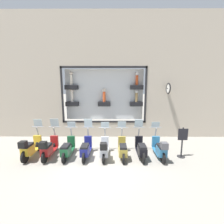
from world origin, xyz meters
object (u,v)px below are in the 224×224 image
(scooter_red_6, at_px, (49,148))
(scooter_navy_4, at_px, (86,149))
(scooter_teal_0, at_px, (160,149))
(scooter_silver_3, at_px, (104,149))
(scooter_yellow_7, at_px, (30,148))
(scooter_black_1, at_px, (141,149))
(shop_sign_post, at_px, (182,142))
(scooter_olive_2, at_px, (123,149))
(scooter_green_5, at_px, (68,149))

(scooter_red_6, bearing_deg, scooter_navy_4, -88.12)
(scooter_navy_4, bearing_deg, scooter_teal_0, -91.10)
(scooter_silver_3, relative_size, scooter_yellow_7, 0.99)
(scooter_black_1, bearing_deg, scooter_yellow_7, 90.58)
(scooter_yellow_7, height_order, shop_sign_post, scooter_yellow_7)
(scooter_teal_0, height_order, scooter_olive_2, scooter_olive_2)
(scooter_teal_0, xyz_separation_m, scooter_green_5, (0.06, 4.33, -0.04))
(scooter_teal_0, distance_m, shop_sign_post, 1.11)
(scooter_red_6, bearing_deg, scooter_yellow_7, 89.73)
(scooter_teal_0, distance_m, scooter_black_1, 0.87)
(scooter_olive_2, height_order, scooter_yellow_7, scooter_yellow_7)
(scooter_green_5, bearing_deg, shop_sign_post, -89.49)
(scooter_red_6, relative_size, scooter_yellow_7, 1.00)
(scooter_olive_2, bearing_deg, scooter_teal_0, -92.01)
(scooter_yellow_7, xyz_separation_m, shop_sign_post, (0.10, -7.12, 0.28))
(scooter_navy_4, distance_m, shop_sign_post, 4.54)
(scooter_olive_2, height_order, scooter_silver_3, scooter_olive_2)
(scooter_green_5, relative_size, shop_sign_post, 1.24)
(scooter_teal_0, xyz_separation_m, scooter_red_6, (0.01, 5.19, 0.02))
(scooter_silver_3, bearing_deg, scooter_navy_4, 85.13)
(scooter_olive_2, xyz_separation_m, scooter_green_5, (0.00, 2.60, 0.01))
(scooter_teal_0, height_order, shop_sign_post, scooter_teal_0)
(scooter_teal_0, height_order, scooter_black_1, scooter_black_1)
(scooter_navy_4, bearing_deg, scooter_olive_2, -90.20)
(scooter_olive_2, relative_size, shop_sign_post, 1.24)
(scooter_silver_3, distance_m, scooter_navy_4, 0.87)
(scooter_teal_0, bearing_deg, scooter_red_6, 89.89)
(scooter_teal_0, height_order, scooter_yellow_7, scooter_yellow_7)
(scooter_black_1, bearing_deg, shop_sign_post, -88.70)
(scooter_silver_3, relative_size, scooter_green_5, 0.99)
(scooter_silver_3, bearing_deg, scooter_teal_0, -89.84)
(scooter_olive_2, xyz_separation_m, scooter_silver_3, (-0.07, 0.87, 0.04))
(scooter_red_6, bearing_deg, shop_sign_post, -89.08)
(scooter_olive_2, height_order, scooter_navy_4, scooter_navy_4)
(scooter_black_1, xyz_separation_m, scooter_green_5, (-0.00, 3.46, -0.01))
(scooter_olive_2, relative_size, scooter_red_6, 0.99)
(scooter_navy_4, height_order, scooter_green_5, scooter_navy_4)
(scooter_teal_0, bearing_deg, scooter_green_5, 89.17)
(scooter_black_1, bearing_deg, scooter_red_6, 90.75)
(scooter_green_5, bearing_deg, scooter_silver_3, -92.30)
(scooter_navy_4, relative_size, shop_sign_post, 1.24)
(scooter_black_1, height_order, scooter_navy_4, scooter_navy_4)
(scooter_navy_4, distance_m, scooter_yellow_7, 2.60)
(scooter_black_1, bearing_deg, scooter_navy_4, 90.00)
(scooter_olive_2, distance_m, scooter_green_5, 2.60)
(scooter_black_1, distance_m, scooter_navy_4, 2.60)
(scooter_navy_4, bearing_deg, scooter_yellow_7, 91.17)
(scooter_green_5, distance_m, scooter_red_6, 0.87)
(scooter_navy_4, height_order, shop_sign_post, scooter_navy_4)
(scooter_silver_3, relative_size, scooter_navy_4, 0.99)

